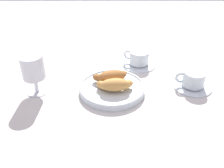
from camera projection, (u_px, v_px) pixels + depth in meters
The scene contains 7 objects.
ground_plane at pixel (111, 90), 0.90m from camera, with size 2.20×2.20×0.00m, color silver.
pastry_plate at pixel (112, 88), 0.89m from camera, with size 0.23×0.23×0.02m.
croissant_large at pixel (114, 85), 0.85m from camera, with size 0.14×0.07×0.04m.
croissant_small at pixel (110, 76), 0.90m from camera, with size 0.13×0.08×0.04m.
coffee_cup_near at pixel (192, 80), 0.90m from camera, with size 0.14×0.14×0.06m.
coffee_cup_far at pixel (138, 59), 1.04m from camera, with size 0.14×0.14×0.06m.
juice_glass_left at pixel (32, 69), 0.84m from camera, with size 0.08×0.08×0.14m.
Camera 1 is at (0.00, -0.74, 0.52)m, focal length 41.21 mm.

